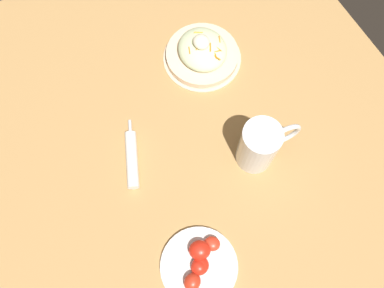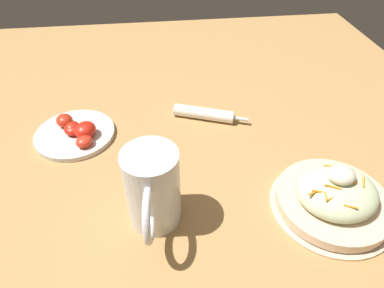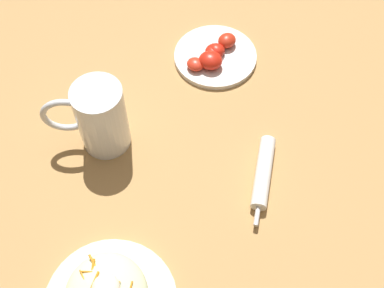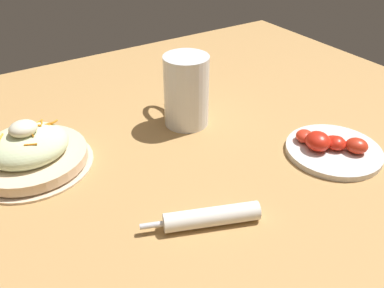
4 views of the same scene
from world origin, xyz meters
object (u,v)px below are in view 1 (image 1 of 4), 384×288
(salad_plate, at_px, (202,53))
(beer_mug, at_px, (259,147))
(tomato_plate, at_px, (199,264))
(napkin_roll, at_px, (132,159))

(salad_plate, distance_m, beer_mug, 0.33)
(tomato_plate, bearing_deg, salad_plate, 151.41)
(napkin_roll, bearing_deg, tomato_plate, 6.20)
(beer_mug, bearing_deg, napkin_roll, -115.05)
(salad_plate, height_order, tomato_plate, salad_plate)
(salad_plate, relative_size, napkin_roll, 1.24)
(salad_plate, xyz_separation_m, beer_mug, (0.33, -0.02, 0.04))
(salad_plate, height_order, beer_mug, beer_mug)
(salad_plate, height_order, napkin_roll, salad_plate)
(salad_plate, xyz_separation_m, napkin_roll, (0.19, -0.31, -0.01))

